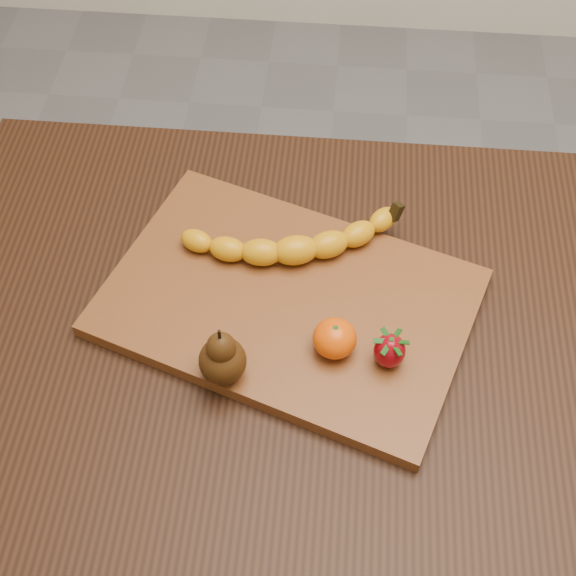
# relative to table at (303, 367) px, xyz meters

# --- Properties ---
(ground) EXTENTS (3.50, 3.50, 0.00)m
(ground) POSITION_rel_table_xyz_m (0.00, 0.00, -0.66)
(ground) COLOR slate
(ground) RESTS_ON ground
(table) EXTENTS (1.00, 0.70, 0.76)m
(table) POSITION_rel_table_xyz_m (0.00, 0.00, 0.00)
(table) COLOR black
(table) RESTS_ON ground
(cutting_board) EXTENTS (0.52, 0.43, 0.02)m
(cutting_board) POSITION_rel_table_xyz_m (-0.02, 0.03, 0.11)
(cutting_board) COLOR brown
(cutting_board) RESTS_ON table
(banana) EXTENTS (0.26, 0.12, 0.04)m
(banana) POSITION_rel_table_xyz_m (-0.02, 0.09, 0.14)
(banana) COLOR #EB9F0B
(banana) RESTS_ON cutting_board
(pear) EXTENTS (0.07, 0.07, 0.09)m
(pear) POSITION_rel_table_xyz_m (-0.09, -0.09, 0.16)
(pear) COLOR #3F220A
(pear) RESTS_ON cutting_board
(mandarin) EXTENTS (0.05, 0.05, 0.04)m
(mandarin) POSITION_rel_table_xyz_m (0.04, -0.04, 0.14)
(mandarin) COLOR #F55002
(mandarin) RESTS_ON cutting_board
(strawberry) EXTENTS (0.04, 0.04, 0.05)m
(strawberry) POSITION_rel_table_xyz_m (0.10, -0.05, 0.14)
(strawberry) COLOR maroon
(strawberry) RESTS_ON cutting_board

